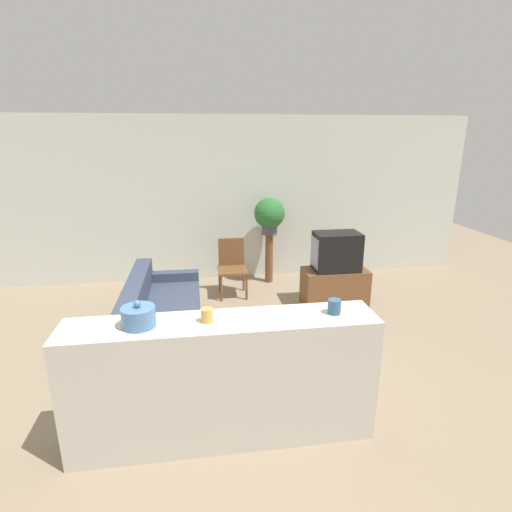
{
  "coord_description": "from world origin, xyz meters",
  "views": [
    {
      "loc": [
        -0.14,
        -3.21,
        2.38
      ],
      "look_at": [
        0.59,
        1.79,
        0.85
      ],
      "focal_mm": 28.0,
      "sensor_mm": 36.0,
      "label": 1
    }
  ],
  "objects_px": {
    "decorative_bowl": "(138,316)",
    "television": "(336,251)",
    "wooden_chair": "(232,265)",
    "potted_plant": "(269,214)",
    "couch": "(162,320)"
  },
  "relations": [
    {
      "from": "decorative_bowl",
      "to": "television",
      "type": "bearing_deg",
      "value": 45.8
    },
    {
      "from": "wooden_chair",
      "to": "television",
      "type": "bearing_deg",
      "value": -23.86
    },
    {
      "from": "wooden_chair",
      "to": "potted_plant",
      "type": "height_order",
      "value": "potted_plant"
    },
    {
      "from": "decorative_bowl",
      "to": "couch",
      "type": "bearing_deg",
      "value": 90.68
    },
    {
      "from": "wooden_chair",
      "to": "decorative_bowl",
      "type": "xyz_separation_m",
      "value": [
        -0.94,
        -3.07,
        0.64
      ]
    },
    {
      "from": "couch",
      "to": "potted_plant",
      "type": "bearing_deg",
      "value": 48.77
    },
    {
      "from": "wooden_chair",
      "to": "potted_plant",
      "type": "xyz_separation_m",
      "value": [
        0.66,
        0.45,
        0.68
      ]
    },
    {
      "from": "wooden_chair",
      "to": "decorative_bowl",
      "type": "distance_m",
      "value": 3.27
    },
    {
      "from": "potted_plant",
      "to": "decorative_bowl",
      "type": "xyz_separation_m",
      "value": [
        -1.6,
        -3.52,
        -0.04
      ]
    },
    {
      "from": "wooden_chair",
      "to": "decorative_bowl",
      "type": "bearing_deg",
      "value": -107.12
    },
    {
      "from": "couch",
      "to": "decorative_bowl",
      "type": "bearing_deg",
      "value": -89.32
    },
    {
      "from": "wooden_chair",
      "to": "decorative_bowl",
      "type": "relative_size",
      "value": 3.53
    },
    {
      "from": "potted_plant",
      "to": "decorative_bowl",
      "type": "relative_size",
      "value": 2.44
    },
    {
      "from": "wooden_chair",
      "to": "decorative_bowl",
      "type": "height_order",
      "value": "decorative_bowl"
    },
    {
      "from": "wooden_chair",
      "to": "couch",
      "type": "bearing_deg",
      "value": -124.6
    }
  ]
}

